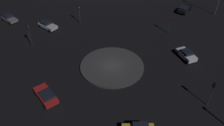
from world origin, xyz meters
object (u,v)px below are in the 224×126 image
Objects in this scene: car_red at (46,95)px; car_grey at (9,18)px; traffic_light_west at (29,31)px; traffic_light_northwest at (79,11)px; traffic_light_north at (170,21)px; car_black at (184,9)px; car_silver at (47,25)px; traffic_light_east at (213,89)px; car_white at (186,54)px.

car_red is 26.73m from car_grey.
traffic_light_west is 1.06× the size of traffic_light_northwest.
traffic_light_north is at bearing -86.79° from car_red.
car_black is at bearing 46.68° from traffic_light_west.
car_silver is at bearing -48.12° from traffic_light_north.
traffic_light_east reaches higher than car_red.
car_grey is 0.89× the size of traffic_light_west.
traffic_light_north is at bearing -173.77° from car_black.
car_grey is at bearing -118.12° from traffic_light_northwest.
car_red is 14.74m from traffic_light_west.
car_white reaches higher than car_red.
traffic_light_east is 1.12× the size of traffic_light_north.
car_red is at bearing -44.20° from traffic_light_west.
car_grey is (-36.62, -9.86, -0.07)m from car_white.
traffic_light_east is (13.61, -25.78, 2.24)m from car_black.
traffic_light_north is (17.28, 7.46, -0.25)m from traffic_light_northwest.
car_white is 0.94× the size of traffic_light_west.
traffic_light_northwest is at bearing -43.82° from car_red.
car_white is at bearing -156.75° from car_black.
traffic_light_west is at bearing -63.82° from car_silver.
traffic_light_northwest is at bearing 36.34° from car_grey.
car_black is 35.22m from traffic_light_west.
traffic_light_east is at bearing 50.95° from traffic_light_north.
traffic_light_west is 26.80m from traffic_light_north.
traffic_light_east reaches higher than car_silver.
car_black is at bearing -81.45° from car_red.
traffic_light_north reaches higher than car_white.
car_white is 0.98× the size of traffic_light_east.
car_grey is (-29.39, -27.12, -0.05)m from car_black.
car_black reaches higher than car_silver.
traffic_light_north is (-12.49, 14.60, -0.30)m from traffic_light_east.
car_silver is 1.02× the size of traffic_light_east.
car_red is 23.98m from car_white.
car_black is at bearing 46.39° from car_grey.
traffic_light_east is (31.06, 4.72, -0.12)m from traffic_light_west.
car_white is at bearing 32.64° from traffic_light_northwest.
traffic_light_west reaches higher than car_red.
traffic_light_north is at bearing 32.59° from traffic_light_west.
traffic_light_west is at bearing -14.69° from car_red.
car_red is 38.24m from car_black.
car_black is 1.08× the size of traffic_light_east.
traffic_light_east is 19.21m from traffic_light_north.
traffic_light_east is at bearing -4.91° from traffic_light_west.
traffic_light_north is (-6.11, 6.07, 1.93)m from car_white.
car_white is 28.33m from car_silver.
car_white is at bearing 16.56° from car_silver.
car_grey is 0.91× the size of car_silver.
car_white reaches higher than car_grey.
car_silver is 25.10m from traffic_light_north.
traffic_light_northwest is 1.10× the size of traffic_light_north.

